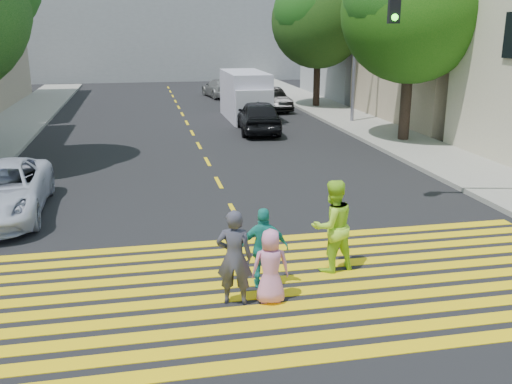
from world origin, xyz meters
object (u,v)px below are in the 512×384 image
object	(u,v)px
tree_right_near	(414,3)
silver_car	(220,88)
pedestrian_extra	(264,248)
traffic_signal	(503,58)
tree_right_far	(319,15)
dark_car_near	(259,116)
white_van	(246,97)
pedestrian_child	(271,266)
pedestrian_woman	(332,226)
dark_car_parked	(270,99)
pedestrian_man	(234,257)

from	to	relation	value
tree_right_near	silver_car	bearing A→B (deg)	107.25
pedestrian_extra	traffic_signal	distance (m)	8.25
tree_right_far	silver_car	xyz separation A→B (m)	(-5.02, 6.55, -4.76)
tree_right_near	dark_car_near	distance (m)	8.28
silver_car	white_van	distance (m)	10.11
pedestrian_extra	pedestrian_child	bearing A→B (deg)	97.97
tree_right_near	tree_right_far	distance (m)	11.10
traffic_signal	pedestrian_extra	bearing A→B (deg)	-141.40
white_van	traffic_signal	size ratio (longest dim) A/B	0.85
tree_right_near	dark_car_near	xyz separation A→B (m)	(-5.65, 3.54, -4.91)
tree_right_near	pedestrian_woman	bearing A→B (deg)	-121.35
pedestrian_child	dark_car_near	distance (m)	17.12
dark_car_near	silver_car	size ratio (longest dim) A/B	1.01
white_van	dark_car_parked	bearing A→B (deg)	55.95
dark_car_parked	white_van	xyz separation A→B (m)	(-1.96, -2.90, 0.51)
pedestrian_man	dark_car_near	world-z (taller)	pedestrian_man
pedestrian_man	pedestrian_extra	world-z (taller)	pedestrian_man
tree_right_far	pedestrian_woman	bearing A→B (deg)	-106.63
white_van	pedestrian_woman	bearing A→B (deg)	-95.51
pedestrian_woman	white_van	size ratio (longest dim) A/B	0.36
pedestrian_woman	dark_car_parked	world-z (taller)	pedestrian_woman
white_van	traffic_signal	xyz separation A→B (m)	(3.43, -16.83, 2.84)
white_van	dark_car_near	bearing A→B (deg)	-92.13
pedestrian_child	dark_car_parked	xyz separation A→B (m)	(5.37, 23.70, -0.02)
tree_right_far	pedestrian_child	distance (m)	26.20
pedestrian_extra	tree_right_near	bearing A→B (deg)	-115.15
dark_car_parked	pedestrian_child	bearing A→B (deg)	-111.40
pedestrian_child	pedestrian_extra	size ratio (longest dim) A/B	0.88
pedestrian_woman	traffic_signal	size ratio (longest dim) A/B	0.30
dark_car_near	tree_right_far	bearing A→B (deg)	-119.25
dark_car_parked	white_van	bearing A→B (deg)	-132.65
dark_car_near	white_van	size ratio (longest dim) A/B	0.85
dark_car_parked	traffic_signal	xyz separation A→B (m)	(1.47, -19.74, 3.36)
tree_right_far	dark_car_near	distance (m)	10.27
tree_right_near	pedestrian_extra	distance (m)	16.19
tree_right_far	dark_car_parked	world-z (taller)	tree_right_far
tree_right_far	traffic_signal	bearing A→B (deg)	-94.53
traffic_signal	pedestrian_man	bearing A→B (deg)	-139.97
tree_right_far	pedestrian_woman	size ratio (longest dim) A/B	4.23
pedestrian_woman	traffic_signal	bearing A→B (deg)	-166.03
traffic_signal	silver_car	bearing A→B (deg)	109.85
pedestrian_extra	silver_car	bearing A→B (deg)	-86.42
pedestrian_child	silver_car	xyz separation A→B (m)	(3.44, 30.89, -0.04)
pedestrian_man	dark_car_parked	bearing A→B (deg)	-89.24
pedestrian_woman	dark_car_parked	distance (m)	22.90
traffic_signal	pedestrian_child	bearing A→B (deg)	-137.25
silver_car	white_van	xyz separation A→B (m)	(-0.03, -10.09, 0.54)
pedestrian_woman	silver_car	size ratio (longest dim) A/B	0.43
pedestrian_man	pedestrian_child	xyz separation A→B (m)	(0.63, -0.09, -0.19)
pedestrian_woman	traffic_signal	distance (m)	6.77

